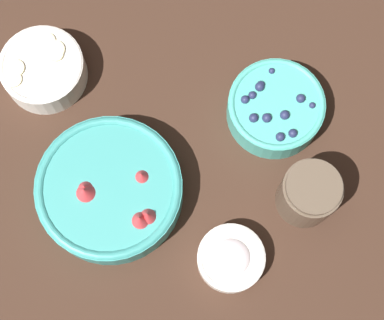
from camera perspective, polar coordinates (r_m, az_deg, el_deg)
ground_plane at (r=1.07m, az=0.27°, el=-0.91°), size 4.00×4.00×0.00m
bowl_strawberries at (r=1.03m, az=-7.28°, el=-2.72°), size 0.23×0.23×0.08m
bowl_blueberries at (r=1.08m, az=7.42°, el=4.62°), size 0.16×0.16×0.06m
bowl_bananas at (r=1.12m, az=-13.09°, el=7.90°), size 0.14×0.14×0.06m
bowl_cream at (r=1.02m, az=3.48°, el=-8.71°), size 0.11×0.11×0.05m
jar_chocolate at (r=1.03m, az=10.27°, el=-3.02°), size 0.09×0.09×0.10m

